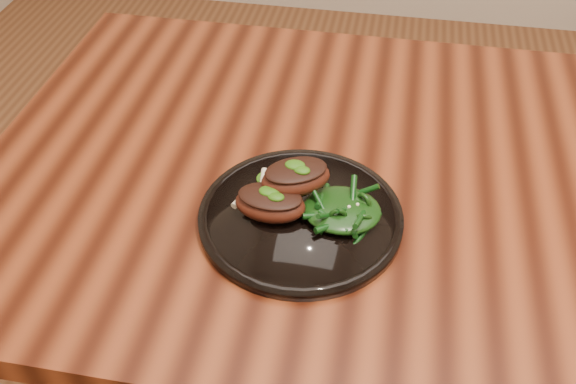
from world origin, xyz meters
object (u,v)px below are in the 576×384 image
object	(u,v)px
greens_heap	(342,206)
lamb_chop_front	(270,203)
desk	(512,228)
plate	(301,217)

from	to	relation	value
greens_heap	lamb_chop_front	bearing A→B (deg)	-171.23
desk	lamb_chop_front	size ratio (longest dim) A/B	15.71
plate	lamb_chop_front	bearing A→B (deg)	-166.49
desk	lamb_chop_front	world-z (taller)	lamb_chop_front
lamb_chop_front	desk	bearing A→B (deg)	21.49
lamb_chop_front	plate	bearing A→B (deg)	13.51
lamb_chop_front	greens_heap	bearing A→B (deg)	8.77
desk	plate	world-z (taller)	plate
greens_heap	plate	bearing A→B (deg)	-174.81
lamb_chop_front	greens_heap	size ratio (longest dim) A/B	0.98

